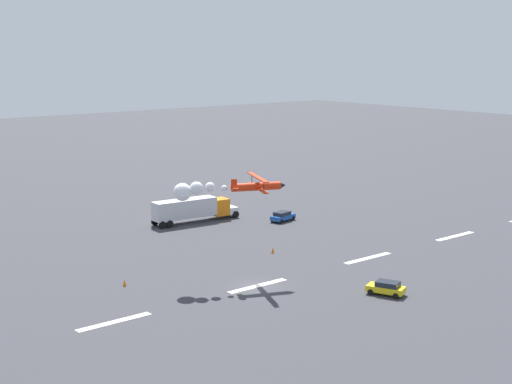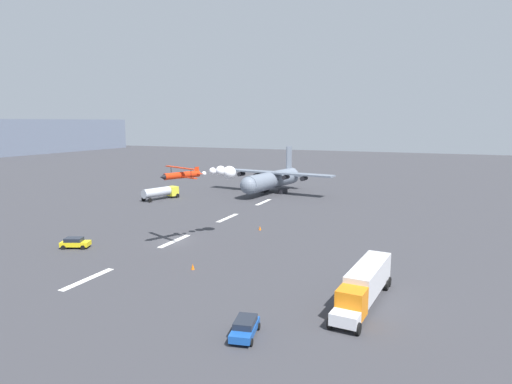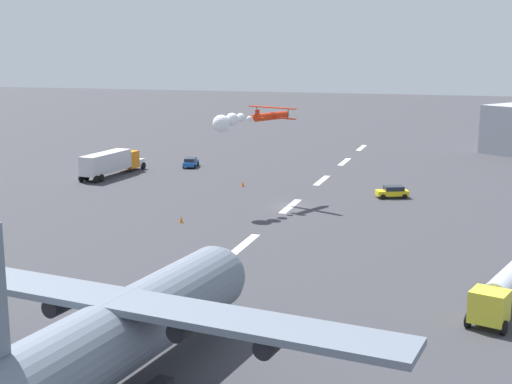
{
  "view_description": "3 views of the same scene",
  "coord_description": "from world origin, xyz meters",
  "px_view_note": "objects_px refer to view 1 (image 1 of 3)",
  "views": [
    {
      "loc": [
        52.03,
        63.48,
        26.34
      ],
      "look_at": [
        -2.32,
        -3.16,
        10.01
      ],
      "focal_mm": 53.4,
      "sensor_mm": 36.0,
      "label": 1
    },
    {
      "loc": [
        -55.98,
        -37.59,
        18.21
      ],
      "look_at": [
        31.97,
        0.0,
        2.99
      ],
      "focal_mm": 31.15,
      "sensor_mm": 36.0,
      "label": 2
    },
    {
      "loc": [
        82.75,
        21.28,
        18.93
      ],
      "look_at": [
        7.45,
        -2.07,
        3.08
      ],
      "focal_mm": 50.52,
      "sensor_mm": 36.0,
      "label": 3
    }
  ],
  "objects_px": {
    "airport_staff_sedan": "(386,288)",
    "traffic_cone_far": "(125,283)",
    "followme_car_yellow": "(283,216)",
    "stunt_biplane_red": "(212,189)",
    "semi_truck_orange": "(193,209)",
    "traffic_cone_near": "(273,250)"
  },
  "relations": [
    {
      "from": "airport_staff_sedan",
      "to": "traffic_cone_far",
      "type": "height_order",
      "value": "airport_staff_sedan"
    },
    {
      "from": "followme_car_yellow",
      "to": "stunt_biplane_red",
      "type": "bearing_deg",
      "value": 33.81
    },
    {
      "from": "semi_truck_orange",
      "to": "followme_car_yellow",
      "type": "relative_size",
      "value": 3.16
    },
    {
      "from": "stunt_biplane_red",
      "to": "airport_staff_sedan",
      "type": "bearing_deg",
      "value": 123.74
    },
    {
      "from": "semi_truck_orange",
      "to": "airport_staff_sedan",
      "type": "relative_size",
      "value": 3.23
    },
    {
      "from": "semi_truck_orange",
      "to": "airport_staff_sedan",
      "type": "distance_m",
      "value": 42.34
    },
    {
      "from": "semi_truck_orange",
      "to": "stunt_biplane_red",
      "type": "bearing_deg",
      "value": 60.0
    },
    {
      "from": "airport_staff_sedan",
      "to": "traffic_cone_far",
      "type": "distance_m",
      "value": 29.07
    },
    {
      "from": "traffic_cone_far",
      "to": "stunt_biplane_red",
      "type": "bearing_deg",
      "value": 156.79
    },
    {
      "from": "followme_car_yellow",
      "to": "airport_staff_sedan",
      "type": "height_order",
      "value": "same"
    },
    {
      "from": "traffic_cone_far",
      "to": "traffic_cone_near",
      "type": "bearing_deg",
      "value": -179.7
    },
    {
      "from": "followme_car_yellow",
      "to": "traffic_cone_near",
      "type": "height_order",
      "value": "followme_car_yellow"
    },
    {
      "from": "followme_car_yellow",
      "to": "traffic_cone_far",
      "type": "height_order",
      "value": "followme_car_yellow"
    },
    {
      "from": "stunt_biplane_red",
      "to": "followme_car_yellow",
      "type": "relative_size",
      "value": 2.69
    },
    {
      "from": "followme_car_yellow",
      "to": "traffic_cone_near",
      "type": "distance_m",
      "value": 18.7
    },
    {
      "from": "traffic_cone_far",
      "to": "semi_truck_orange",
      "type": "bearing_deg",
      "value": -138.26
    },
    {
      "from": "semi_truck_orange",
      "to": "airport_staff_sedan",
      "type": "bearing_deg",
      "value": 85.06
    },
    {
      "from": "airport_staff_sedan",
      "to": "traffic_cone_near",
      "type": "relative_size",
      "value": 5.88
    },
    {
      "from": "semi_truck_orange",
      "to": "traffic_cone_near",
      "type": "distance_m",
      "value": 21.58
    },
    {
      "from": "airport_staff_sedan",
      "to": "traffic_cone_near",
      "type": "bearing_deg",
      "value": -94.19
    },
    {
      "from": "stunt_biplane_red",
      "to": "semi_truck_orange",
      "type": "distance_m",
      "value": 30.68
    },
    {
      "from": "followme_car_yellow",
      "to": "traffic_cone_far",
      "type": "bearing_deg",
      "value": 20.69
    }
  ]
}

